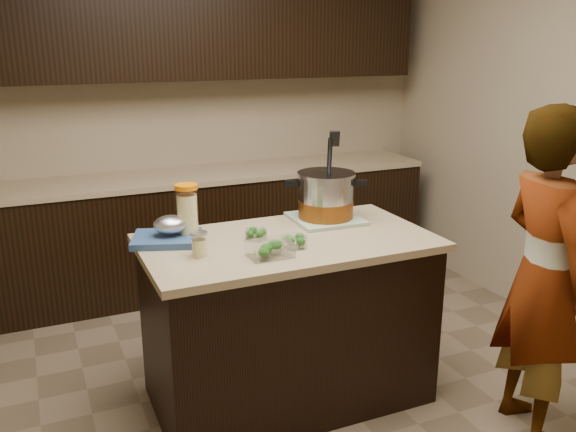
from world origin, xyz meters
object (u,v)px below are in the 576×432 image
object	(u,v)px
island	(288,320)
stock_pot	(326,198)
person	(544,278)
lemonade_pitcher	(187,214)

from	to	relation	value
island	stock_pot	distance (m)	0.69
stock_pot	person	bearing A→B (deg)	-31.88
island	person	size ratio (longest dim) A/B	0.91
stock_pot	person	size ratio (longest dim) A/B	0.28
stock_pot	person	xyz separation A→B (m)	(0.66, -0.94, -0.22)
stock_pot	lemonade_pitcher	size ratio (longest dim) A/B	1.64
island	stock_pot	xyz separation A→B (m)	(0.32, 0.21, 0.57)
island	person	distance (m)	1.27
stock_pot	island	bearing A→B (deg)	-123.48
island	lemonade_pitcher	xyz separation A→B (m)	(-0.46, 0.20, 0.58)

